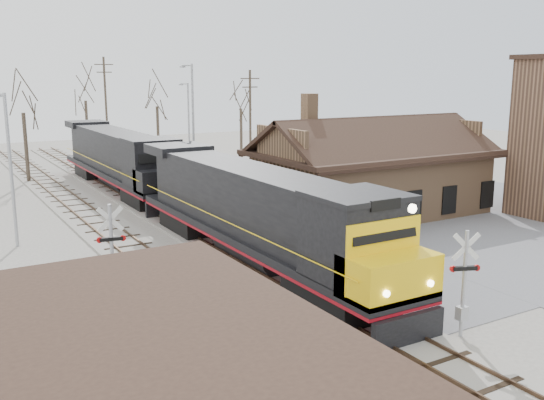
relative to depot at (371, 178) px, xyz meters
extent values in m
plane|color=#A7A297|center=(-11.99, -12.00, -2.41)|extent=(140.00, 140.00, 0.00)
cube|color=slate|center=(-11.99, -12.00, -2.39)|extent=(60.00, 9.00, 0.03)
cube|color=slate|center=(6.01, -8.00, -2.39)|extent=(22.00, 26.00, 0.03)
cube|color=#A7A297|center=(-11.99, 3.00, -2.35)|extent=(3.40, 90.00, 0.12)
cube|color=#473323|center=(-12.71, 3.00, -2.24)|extent=(0.08, 90.00, 0.14)
cube|color=#473323|center=(-11.27, 3.00, -2.24)|extent=(0.08, 90.00, 0.14)
cube|color=#A7A297|center=(-16.49, 3.00, -2.35)|extent=(3.40, 90.00, 0.12)
cube|color=#473323|center=(-17.21, 3.00, -2.24)|extent=(0.08, 90.00, 0.14)
cube|color=#473323|center=(-15.77, 3.00, -2.24)|extent=(0.08, 90.00, 0.14)
cube|color=#946D4C|center=(0.01, 0.00, -0.41)|extent=(14.00, 8.00, 4.00)
cube|color=black|center=(0.01, 0.00, 1.69)|extent=(15.20, 9.20, 0.30)
cube|color=black|center=(0.01, -2.30, 2.69)|extent=(15.00, 4.71, 2.66)
cube|color=black|center=(0.01, 2.30, 2.69)|extent=(15.00, 4.71, 2.66)
cube|color=#946D4C|center=(-3.99, 1.50, 4.39)|extent=(0.80, 0.80, 2.20)
cube|color=black|center=(-11.99, -12.57, -1.81)|extent=(2.72, 4.36, 1.09)
cube|color=black|center=(-11.99, 1.60, -1.81)|extent=(2.72, 4.36, 1.09)
cube|color=black|center=(-11.99, -5.48, -0.94)|extent=(3.27, 21.80, 0.38)
cube|color=maroon|center=(-11.99, -5.48, -1.18)|extent=(3.29, 21.80, 0.13)
cube|color=black|center=(-11.99, -4.12, 0.75)|extent=(2.83, 15.80, 3.05)
cube|color=black|center=(-11.99, -13.55, 0.75)|extent=(3.27, 3.05, 3.05)
cube|color=yellow|center=(-11.99, -15.40, -0.17)|extent=(3.27, 1.96, 1.53)
cube|color=black|center=(-11.99, -16.48, -1.81)|extent=(3.05, 0.25, 1.09)
cylinder|color=#FFF2CC|center=(-11.99, -16.40, 2.39)|extent=(0.31, 0.10, 0.31)
cube|color=black|center=(-11.99, 9.73, -1.81)|extent=(2.72, 4.36, 1.09)
cube|color=black|center=(-11.99, 23.90, -1.81)|extent=(2.72, 4.36, 1.09)
cube|color=black|center=(-11.99, 16.81, -0.94)|extent=(3.27, 21.80, 0.38)
cube|color=maroon|center=(-11.99, 16.81, -1.18)|extent=(3.29, 21.80, 0.13)
cube|color=black|center=(-11.99, 18.17, 0.75)|extent=(2.83, 15.80, 3.05)
cube|color=black|center=(-11.99, 8.75, 0.75)|extent=(3.27, 3.05, 3.05)
cube|color=black|center=(-11.99, 6.89, -0.17)|extent=(3.27, 1.96, 1.53)
cube|color=black|center=(-11.99, 5.81, -1.81)|extent=(3.05, 0.25, 1.09)
cylinder|color=#A5A8AD|center=(-9.79, -16.79, -0.48)|extent=(0.14, 0.14, 3.86)
cube|color=silver|center=(-9.79, -16.79, 0.87)|extent=(0.95, 0.42, 1.01)
cube|color=silver|center=(-9.79, -16.79, 0.87)|extent=(0.95, 0.42, 1.01)
cube|color=black|center=(-9.79, -16.79, 0.10)|extent=(0.86, 0.47, 0.14)
cylinder|color=#B20C0C|center=(-10.19, -16.63, 0.10)|extent=(0.24, 0.16, 0.23)
cylinder|color=#B20C0C|center=(-9.39, -16.96, 0.10)|extent=(0.24, 0.16, 0.23)
cube|color=#A5A8AD|center=(-9.79, -16.79, -1.54)|extent=(0.39, 0.29, 0.48)
cylinder|color=#A5A8AD|center=(-19.35, -7.27, -0.38)|extent=(0.14, 0.14, 4.05)
cube|color=silver|center=(-19.35, -7.27, 1.04)|extent=(1.05, 0.23, 1.06)
cube|color=silver|center=(-19.35, -7.27, 1.04)|extent=(1.05, 0.23, 1.06)
cube|color=black|center=(-19.35, -7.27, 0.23)|extent=(0.92, 0.31, 0.15)
cylinder|color=#B20C0C|center=(-18.90, -7.35, 0.23)|extent=(0.25, 0.12, 0.24)
cylinder|color=#B20C0C|center=(-19.80, -7.18, 0.23)|extent=(0.25, 0.12, 0.24)
cube|color=#A5A8AD|center=(-19.35, -7.27, -1.50)|extent=(0.41, 0.30, 0.51)
cylinder|color=#A5A8AD|center=(-21.53, 3.41, 1.67)|extent=(0.18, 0.18, 8.16)
cylinder|color=#A5A8AD|center=(-21.53, 4.31, 5.65)|extent=(0.12, 1.80, 0.12)
cube|color=#A5A8AD|center=(-21.53, 5.11, 5.55)|extent=(0.25, 0.50, 0.12)
cylinder|color=#A5A8AD|center=(-8.43, 9.74, 2.50)|extent=(0.18, 0.18, 9.82)
cylinder|color=#A5A8AD|center=(-8.43, 10.64, 7.31)|extent=(0.12, 1.80, 0.12)
cube|color=#A5A8AD|center=(-8.43, 11.44, 7.21)|extent=(0.25, 0.50, 0.12)
cylinder|color=#A5A8AD|center=(-3.04, 23.42, 1.75)|extent=(0.18, 0.18, 8.31)
cylinder|color=#A5A8AD|center=(-3.04, 24.32, 5.81)|extent=(0.12, 1.80, 0.12)
cube|color=#A5A8AD|center=(-3.04, 25.12, 5.71)|extent=(0.25, 0.50, 0.12)
cylinder|color=#382D23|center=(-7.71, 34.91, 3.05)|extent=(0.24, 0.24, 10.92)
cube|color=#382D23|center=(-7.71, 34.91, 7.72)|extent=(2.00, 0.10, 0.10)
cube|color=#382D23|center=(-7.71, 34.91, 6.92)|extent=(1.60, 0.10, 0.10)
cylinder|color=#382D23|center=(2.20, 20.79, 2.35)|extent=(0.24, 0.24, 9.51)
cube|color=#382D23|center=(2.20, 20.79, 6.30)|extent=(2.00, 0.10, 0.10)
cube|color=#382D23|center=(2.20, 20.79, 5.50)|extent=(1.60, 0.10, 0.10)
cylinder|color=#382D23|center=(-17.63, 24.34, 0.55)|extent=(0.32, 0.32, 5.92)
cylinder|color=#382D23|center=(-8.90, 38.85, 0.71)|extent=(0.32, 0.32, 6.23)
cylinder|color=#382D23|center=(-2.95, 32.26, 0.46)|extent=(0.32, 0.32, 5.73)
cylinder|color=#382D23|center=(5.36, 28.74, 0.31)|extent=(0.32, 0.32, 5.43)
camera|label=1|loc=(-25.66, -30.61, 6.65)|focal=40.00mm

